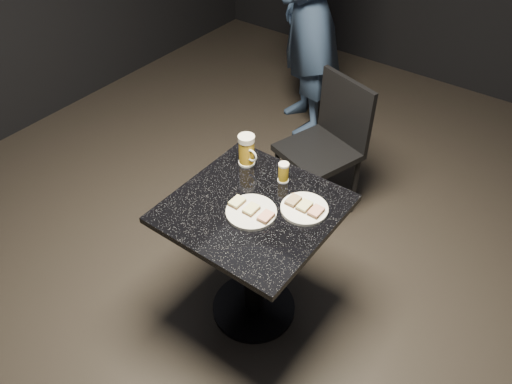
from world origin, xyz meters
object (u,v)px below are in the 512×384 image
plate_small (304,209)px  patron (311,11)px  table (253,244)px  beer_mug (247,150)px  chair (328,141)px  beer_tumbler (283,172)px  plate_large (251,212)px

plate_small → patron: 1.83m
plate_small → table: plate_small is taller
beer_mug → chair: size_ratio=0.18×
plate_small → beer_tumbler: size_ratio=2.13×
plate_large → patron: bearing=114.3°
table → beer_mug: 0.45m
beer_mug → chair: 0.79m
table → chair: (-0.15, 0.94, -0.01)m
chair → plate_small: bearing=-67.7°
plate_large → patron: (-0.77, 1.71, 0.16)m
plate_small → chair: size_ratio=0.24×
plate_small → beer_tumbler: 0.22m
beer_mug → plate_large: bearing=-49.6°
table → beer_tumbler: beer_tumbler is taller
table → beer_tumbler: size_ratio=7.65×
plate_small → patron: (-0.95, 1.56, 0.16)m
plate_small → chair: (-0.34, 0.83, -0.26)m
plate_small → beer_mug: 0.42m
table → beer_tumbler: bearing=88.7°
plate_large → beer_tumbler: 0.27m
plate_large → chair: (-0.17, 0.98, -0.26)m
plate_large → table: plate_large is taller
patron → beer_tumbler: size_ratio=18.75×
plate_large → table: 0.25m
table → beer_mug: size_ratio=4.75×
patron → table: size_ratio=2.45×
beer_tumbler → beer_mug: bearing=179.3°
beer_mug → beer_tumbler: (0.21, -0.00, -0.03)m
beer_mug → beer_tumbler: bearing=-0.7°
patron → beer_mug: (0.55, -1.44, -0.09)m
plate_small → table: size_ratio=0.28×
plate_small → table: bearing=-149.1°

